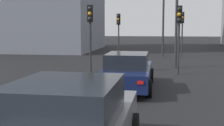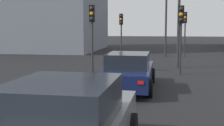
% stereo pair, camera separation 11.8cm
% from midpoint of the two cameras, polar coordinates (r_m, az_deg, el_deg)
% --- Properties ---
extents(car_navy_lead, '(4.72, 1.99, 1.44)m').
position_cam_midpoint_polar(car_navy_lead, '(12.26, 3.37, -1.53)').
color(car_navy_lead, '#141E4C').
rests_on(car_navy_lead, ground_plane).
extents(traffic_light_near_left, '(0.32, 0.29, 3.60)m').
position_cam_midpoint_polar(traffic_light_near_left, '(16.53, -3.51, 7.18)').
color(traffic_light_near_left, '#2D2D30').
rests_on(traffic_light_near_left, ground_plane).
extents(traffic_light_near_right, '(0.33, 0.31, 3.52)m').
position_cam_midpoint_polar(traffic_light_near_right, '(16.10, 12.82, 6.85)').
color(traffic_light_near_right, '#2D2D30').
rests_on(traffic_light_near_right, ground_plane).
extents(traffic_light_far_left, '(0.33, 0.30, 3.66)m').
position_cam_midpoint_polar(traffic_light_far_left, '(25.86, 13.48, 6.93)').
color(traffic_light_far_left, '#2D2D30').
rests_on(traffic_light_far_left, ground_plane).
extents(traffic_light_far_right, '(0.33, 0.30, 3.52)m').
position_cam_midpoint_polar(traffic_light_far_right, '(25.31, 1.82, 6.89)').
color(traffic_light_far_right, '#2D2D30').
rests_on(traffic_light_far_right, ground_plane).
extents(street_lamp_kerbside, '(0.56, 0.36, 7.94)m').
position_cam_midpoint_polar(street_lamp_kerbside, '(25.98, 10.15, 11.40)').
color(street_lamp_kerbside, '#2D2D30').
rests_on(street_lamp_kerbside, ground_plane).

